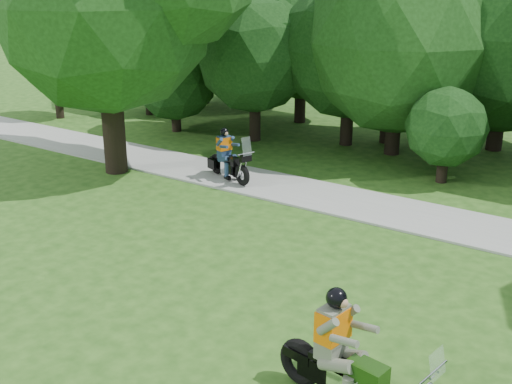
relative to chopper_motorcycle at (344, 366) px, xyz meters
The scene contains 3 objects.
walkway 7.72m from the chopper_motorcycle, 93.02° to the left, with size 60.00×2.20×0.06m, color #999994.
chopper_motorcycle is the anchor object (origin of this frame).
touring_motorcycle 10.60m from the chopper_motorcycle, 135.56° to the left, with size 1.92×1.08×1.52m.
Camera 1 is at (3.71, -6.79, 6.04)m, focal length 45.00 mm.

